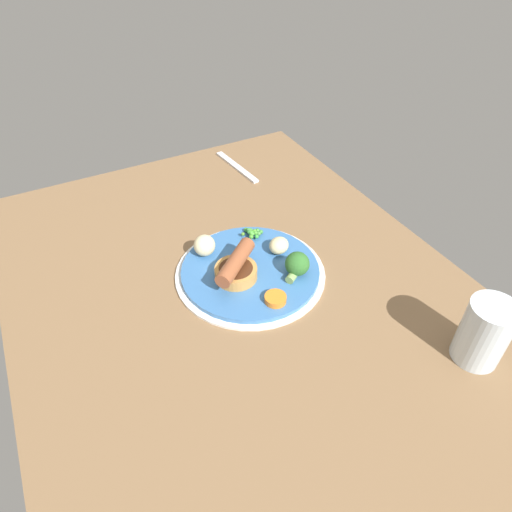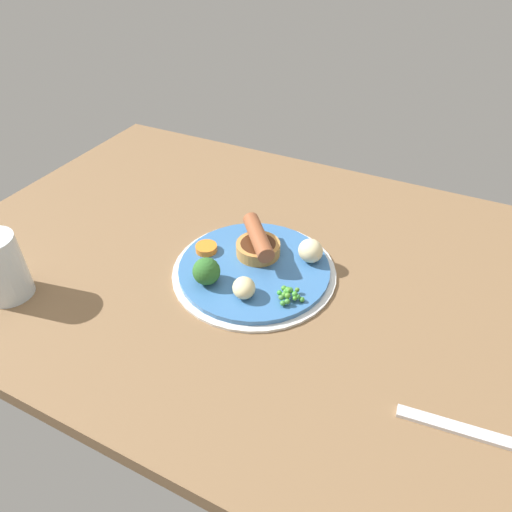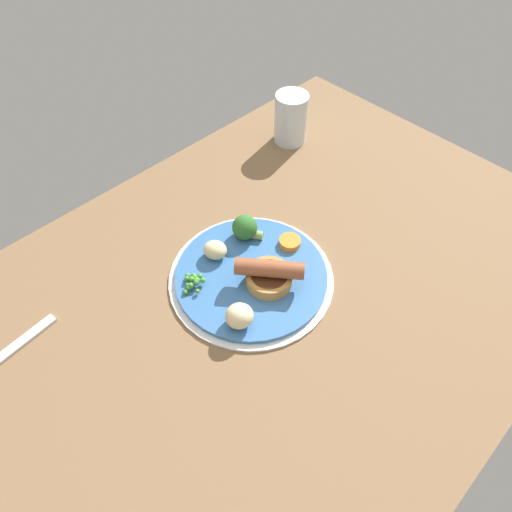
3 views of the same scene
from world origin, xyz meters
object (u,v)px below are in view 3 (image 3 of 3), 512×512
(pea_pile, at_px, (194,281))
(potato_chunk_0, at_px, (239,316))
(potato_chunk_2, at_px, (215,250))
(drinking_glass, at_px, (291,118))
(fork, at_px, (4,356))
(carrot_slice_1, at_px, (290,242))
(dinner_plate, at_px, (251,276))
(broccoli_floret_near, at_px, (245,228))
(sausage_pudding, at_px, (268,273))

(pea_pile, relative_size, potato_chunk_0, 1.01)
(potato_chunk_2, bearing_deg, potato_chunk_0, 64.21)
(pea_pile, distance_m, drinking_glass, 0.46)
(drinking_glass, bearing_deg, fork, 5.57)
(carrot_slice_1, bearing_deg, fork, -18.31)
(drinking_glass, bearing_deg, dinner_plate, 33.75)
(dinner_plate, height_order, carrot_slice_1, carrot_slice_1)
(dinner_plate, xyz_separation_m, potato_chunk_0, (0.08, 0.06, 0.03))
(pea_pile, height_order, fork, pea_pile)
(fork, bearing_deg, dinner_plate, 151.25)
(pea_pile, distance_m, fork, 0.31)
(broccoli_floret_near, distance_m, drinking_glass, 0.32)
(potato_chunk_2, bearing_deg, carrot_slice_1, 147.41)
(potato_chunk_0, xyz_separation_m, potato_chunk_2, (-0.06, -0.13, -0.00))
(potato_chunk_2, xyz_separation_m, fork, (0.36, -0.08, -0.03))
(fork, bearing_deg, potato_chunk_0, 137.83)
(dinner_plate, xyz_separation_m, pea_pile, (0.08, -0.05, 0.02))
(broccoli_floret_near, relative_size, potato_chunk_2, 1.33)
(sausage_pudding, distance_m, fork, 0.43)
(dinner_plate, relative_size, broccoli_floret_near, 5.15)
(pea_pile, bearing_deg, drinking_glass, -157.39)
(dinner_plate, relative_size, carrot_slice_1, 7.36)
(fork, xyz_separation_m, drinking_glass, (-0.71, -0.07, 0.05))
(sausage_pudding, xyz_separation_m, fork, (0.38, -0.19, -0.03))
(broccoli_floret_near, height_order, potato_chunk_2, broccoli_floret_near)
(fork, bearing_deg, drinking_glass, 179.36)
(potato_chunk_0, bearing_deg, potato_chunk_2, -115.79)
(dinner_plate, height_order, potato_chunk_2, potato_chunk_2)
(potato_chunk_2, height_order, drinking_glass, drinking_glass)
(sausage_pudding, distance_m, pea_pile, 0.12)
(dinner_plate, xyz_separation_m, broccoli_floret_near, (-0.05, -0.07, 0.03))
(broccoli_floret_near, relative_size, carrot_slice_1, 1.43)
(dinner_plate, relative_size, sausage_pudding, 2.71)
(potato_chunk_2, relative_size, drinking_glass, 0.37)
(dinner_plate, bearing_deg, sausage_pudding, 106.33)
(dinner_plate, bearing_deg, drinking_glass, -146.25)
(carrot_slice_1, height_order, drinking_glass, drinking_glass)
(sausage_pudding, distance_m, broccoli_floret_near, 0.11)
(sausage_pudding, xyz_separation_m, broccoli_floret_near, (-0.04, -0.10, 0.00))
(dinner_plate, relative_size, fork, 1.58)
(pea_pile, distance_m, broccoli_floret_near, 0.14)
(carrot_slice_1, bearing_deg, potato_chunk_2, -32.59)
(sausage_pudding, bearing_deg, drinking_glass, 88.07)
(dinner_plate, xyz_separation_m, sausage_pudding, (-0.01, 0.03, 0.03))
(pea_pile, bearing_deg, sausage_pudding, 139.47)
(potato_chunk_0, xyz_separation_m, carrot_slice_1, (-0.18, -0.06, -0.01))
(potato_chunk_0, distance_m, drinking_glass, 0.50)
(sausage_pudding, xyz_separation_m, potato_chunk_0, (0.09, 0.03, -0.00))
(sausage_pudding, bearing_deg, potato_chunk_2, 154.49)
(carrot_slice_1, xyz_separation_m, fork, (0.47, -0.16, -0.02))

